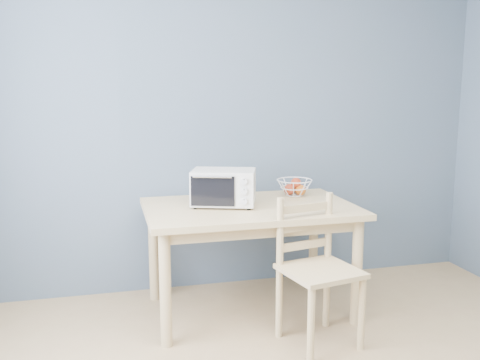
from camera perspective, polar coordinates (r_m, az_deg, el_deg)
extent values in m
cube|color=#4F5D6E|center=(4.07, -1.03, 6.57)|extent=(4.00, 0.01, 2.60)
cube|color=tan|center=(3.61, 1.06, -3.04)|extent=(1.40, 0.90, 0.04)
cylinder|color=tan|center=(3.26, -7.97, -11.51)|extent=(0.07, 0.07, 0.71)
cylinder|color=tan|center=(3.60, 12.36, -9.54)|extent=(0.07, 0.07, 0.71)
cylinder|color=tan|center=(3.95, -9.20, -7.64)|extent=(0.07, 0.07, 0.71)
cylinder|color=tan|center=(4.24, 7.85, -6.40)|extent=(0.07, 0.07, 0.71)
cube|color=silver|center=(3.57, -1.76, -0.73)|extent=(0.48, 0.40, 0.23)
cube|color=black|center=(3.57, -2.64, -0.75)|extent=(0.33, 0.31, 0.18)
cube|color=black|center=(3.43, -2.94, -1.20)|extent=(0.27, 0.10, 0.19)
cylinder|color=silver|center=(3.40, -2.99, 0.31)|extent=(0.24, 0.09, 0.01)
cube|color=silver|center=(3.42, 0.46, -1.19)|extent=(0.11, 0.04, 0.21)
cylinder|color=black|center=(3.51, -4.79, -2.97)|extent=(0.02, 0.02, 0.01)
cylinder|color=black|center=(3.47, 0.95, -3.09)|extent=(0.02, 0.02, 0.01)
cylinder|color=black|center=(3.72, -4.26, -2.24)|extent=(0.02, 0.02, 0.01)
cylinder|color=black|center=(3.68, 1.16, -2.34)|extent=(0.02, 0.02, 0.01)
cylinder|color=silver|center=(3.40, 0.45, -0.16)|extent=(0.04, 0.03, 0.04)
cylinder|color=silver|center=(3.41, 0.45, -1.23)|extent=(0.04, 0.03, 0.04)
cylinder|color=silver|center=(3.42, 0.45, -2.29)|extent=(0.04, 0.03, 0.04)
torus|color=white|center=(3.92, 5.83, 0.00)|extent=(0.34, 0.34, 0.01)
torus|color=white|center=(3.93, 5.82, -0.80)|extent=(0.27, 0.27, 0.01)
torus|color=white|center=(3.94, 5.81, -1.60)|extent=(0.16, 0.16, 0.01)
sphere|color=red|center=(3.93, 5.28, -1.02)|extent=(0.08, 0.08, 0.08)
sphere|color=#D16318|center=(3.92, 6.47, -1.07)|extent=(0.08, 0.08, 0.08)
sphere|color=#CD7350|center=(3.98, 5.63, -0.92)|extent=(0.08, 0.08, 0.08)
sphere|color=red|center=(3.92, 5.99, -0.30)|extent=(0.07, 0.07, 0.07)
cube|color=tan|center=(3.26, 8.57, -9.57)|extent=(0.49, 0.49, 0.03)
cylinder|color=tan|center=(3.12, 7.58, -15.15)|extent=(0.04, 0.04, 0.44)
cylinder|color=tan|center=(3.32, 12.84, -13.76)|extent=(0.04, 0.04, 0.44)
cylinder|color=tan|center=(3.40, 4.19, -12.94)|extent=(0.04, 0.04, 0.44)
cylinder|color=tan|center=(3.57, 9.22, -11.84)|extent=(0.04, 0.04, 0.44)
cylinder|color=tan|center=(3.25, 4.29, -5.73)|extent=(0.04, 0.04, 0.44)
cylinder|color=tan|center=(3.44, 9.42, -4.97)|extent=(0.04, 0.04, 0.44)
cube|color=tan|center=(3.36, 6.90, -6.88)|extent=(0.35, 0.09, 0.05)
cube|color=tan|center=(3.33, 6.94, -4.93)|extent=(0.35, 0.09, 0.05)
cube|color=tan|center=(3.30, 6.98, -2.96)|extent=(0.35, 0.09, 0.05)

